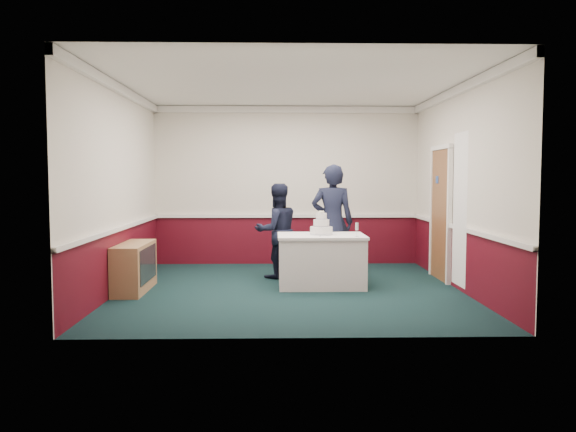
{
  "coord_description": "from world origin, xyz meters",
  "views": [
    {
      "loc": [
        -0.23,
        -8.2,
        1.67
      ],
      "look_at": [
        -0.04,
        -0.1,
        1.1
      ],
      "focal_mm": 35.0,
      "sensor_mm": 36.0,
      "label": 1
    }
  ],
  "objects_px": {
    "sideboard": "(134,267)",
    "wedding_cake": "(321,227)",
    "person_woman": "(332,222)",
    "champagne_flute": "(357,227)",
    "person_man": "(277,231)",
    "cake_table": "(321,260)",
    "cake_knife": "(320,236)"
  },
  "relations": [
    {
      "from": "champagne_flute",
      "to": "wedding_cake",
      "type": "bearing_deg",
      "value": 150.75
    },
    {
      "from": "cake_table",
      "to": "sideboard",
      "type": "bearing_deg",
      "value": -173.79
    },
    {
      "from": "cake_table",
      "to": "champagne_flute",
      "type": "relative_size",
      "value": 6.44
    },
    {
      "from": "sideboard",
      "to": "person_man",
      "type": "relative_size",
      "value": 0.77
    },
    {
      "from": "sideboard",
      "to": "cake_knife",
      "type": "distance_m",
      "value": 2.76
    },
    {
      "from": "cake_knife",
      "to": "person_man",
      "type": "xyz_separation_m",
      "value": [
        -0.64,
        0.94,
        -0.01
      ]
    },
    {
      "from": "cake_table",
      "to": "cake_knife",
      "type": "bearing_deg",
      "value": -98.53
    },
    {
      "from": "sideboard",
      "to": "wedding_cake",
      "type": "relative_size",
      "value": 3.3
    },
    {
      "from": "wedding_cake",
      "to": "cake_knife",
      "type": "xyz_separation_m",
      "value": [
        -0.03,
        -0.2,
        -0.11
      ]
    },
    {
      "from": "person_man",
      "to": "wedding_cake",
      "type": "bearing_deg",
      "value": 111.42
    },
    {
      "from": "sideboard",
      "to": "person_woman",
      "type": "height_order",
      "value": "person_woman"
    },
    {
      "from": "sideboard",
      "to": "champagne_flute",
      "type": "xyz_separation_m",
      "value": [
        3.26,
        0.02,
        0.58
      ]
    },
    {
      "from": "cake_table",
      "to": "person_woman",
      "type": "height_order",
      "value": "person_woman"
    },
    {
      "from": "wedding_cake",
      "to": "person_woman",
      "type": "relative_size",
      "value": 0.2
    },
    {
      "from": "person_woman",
      "to": "cake_table",
      "type": "bearing_deg",
      "value": 77.41
    },
    {
      "from": "cake_knife",
      "to": "champagne_flute",
      "type": "distance_m",
      "value": 0.55
    },
    {
      "from": "wedding_cake",
      "to": "cake_knife",
      "type": "height_order",
      "value": "wedding_cake"
    },
    {
      "from": "sideboard",
      "to": "person_woman",
      "type": "relative_size",
      "value": 0.64
    },
    {
      "from": "person_man",
      "to": "person_woman",
      "type": "relative_size",
      "value": 0.83
    },
    {
      "from": "cake_knife",
      "to": "person_man",
      "type": "height_order",
      "value": "person_man"
    },
    {
      "from": "cake_table",
      "to": "person_man",
      "type": "xyz_separation_m",
      "value": [
        -0.67,
        0.74,
        0.38
      ]
    },
    {
      "from": "sideboard",
      "to": "cake_table",
      "type": "relative_size",
      "value": 0.91
    },
    {
      "from": "champagne_flute",
      "to": "cake_table",
      "type": "bearing_deg",
      "value": 150.75
    },
    {
      "from": "sideboard",
      "to": "champagne_flute",
      "type": "distance_m",
      "value": 3.31
    },
    {
      "from": "sideboard",
      "to": "cake_table",
      "type": "height_order",
      "value": "cake_table"
    },
    {
      "from": "cake_knife",
      "to": "person_woman",
      "type": "height_order",
      "value": "person_woman"
    },
    {
      "from": "sideboard",
      "to": "cake_knife",
      "type": "xyz_separation_m",
      "value": [
        2.73,
        0.1,
        0.44
      ]
    },
    {
      "from": "sideboard",
      "to": "person_man",
      "type": "height_order",
      "value": "person_man"
    },
    {
      "from": "champagne_flute",
      "to": "person_man",
      "type": "distance_m",
      "value": 1.56
    },
    {
      "from": "cake_knife",
      "to": "wedding_cake",
      "type": "bearing_deg",
      "value": 89.72
    },
    {
      "from": "person_woman",
      "to": "sideboard",
      "type": "bearing_deg",
      "value": 25.01
    },
    {
      "from": "wedding_cake",
      "to": "person_man",
      "type": "relative_size",
      "value": 0.23
    }
  ]
}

